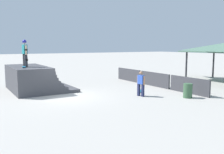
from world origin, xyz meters
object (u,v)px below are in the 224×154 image
(bystander_walking, at_px, (141,82))
(skateboard_on_ground, at_px, (141,91))
(skater_on_deck, at_px, (25,51))
(skateboard_on_deck, at_px, (24,67))
(trash_bin, at_px, (188,91))

(bystander_walking, distance_m, skateboard_on_ground, 1.65)
(skater_on_deck, xyz_separation_m, skateboard_on_deck, (0.49, -0.19, -0.96))
(skater_on_deck, distance_m, skateboard_on_deck, 1.10)
(bystander_walking, bearing_deg, skateboard_on_deck, 43.19)
(bystander_walking, height_order, trash_bin, bystander_walking)
(skateboard_on_deck, distance_m, bystander_walking, 7.44)
(skateboard_on_deck, height_order, skateboard_on_ground, skateboard_on_deck)
(skater_on_deck, distance_m, bystander_walking, 7.76)
(skater_on_deck, height_order, skateboard_on_deck, skater_on_deck)
(skater_on_deck, xyz_separation_m, skateboard_on_ground, (3.80, 6.58, -2.64))
(skateboard_on_deck, relative_size, skateboard_on_ground, 1.09)
(skateboard_on_ground, bearing_deg, trash_bin, -111.60)
(bystander_walking, bearing_deg, trash_bin, -140.52)
(skateboard_on_deck, xyz_separation_m, trash_bin, (6.26, 7.98, -1.31))
(skateboard_on_ground, bearing_deg, skateboard_on_deck, 110.08)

